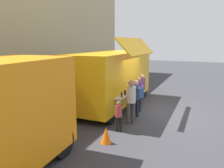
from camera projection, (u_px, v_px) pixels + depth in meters
name	position (u px, v px, depth m)	size (l,w,h in m)	color
ground_plane	(152.00, 111.00, 10.60)	(60.00, 60.00, 0.00)	#38383D
curb_strip	(15.00, 121.00, 9.12)	(28.00, 1.60, 0.15)	#9E998E
food_truck_main	(112.00, 76.00, 11.42)	(6.41, 3.12, 3.48)	#ECA613
traffic_cone_orange	(106.00, 135.00, 7.23)	(0.36, 0.36, 0.55)	orange
trash_bin	(104.00, 81.00, 16.07)	(0.60, 0.60, 0.99)	#2C6434
customer_front_ordering	(138.00, 91.00, 10.36)	(0.53, 0.43, 1.69)	#1D2436
customer_mid_with_backpack	(136.00, 95.00, 9.58)	(0.46, 0.55, 1.68)	#1E253A
customer_rear_waiting	(131.00, 98.00, 8.86)	(0.37, 0.37, 1.80)	#49433F
customer_extra_browsing	(142.00, 86.00, 11.82)	(0.33, 0.33, 1.61)	#4C4345
child_near_queue	(119.00, 113.00, 8.10)	(0.24, 0.24, 1.18)	black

